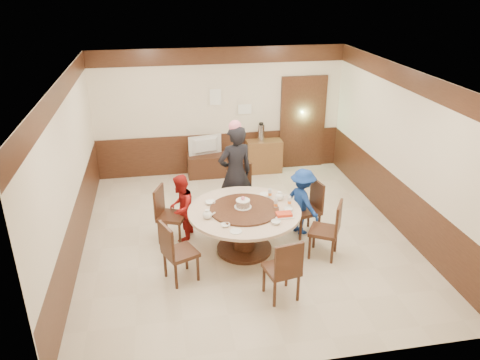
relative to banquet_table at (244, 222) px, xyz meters
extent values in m
plane|color=beige|center=(0.10, 0.46, -0.53)|extent=(6.00, 6.00, 0.00)
plane|color=white|center=(0.10, 0.46, 2.27)|extent=(6.00, 6.00, 0.00)
cube|color=beige|center=(0.10, 3.46, 0.87)|extent=(5.50, 0.04, 2.80)
cube|color=beige|center=(0.10, -2.54, 0.87)|extent=(5.50, 0.04, 2.80)
cube|color=beige|center=(-2.65, 0.46, 0.87)|extent=(0.04, 6.00, 2.80)
cube|color=beige|center=(2.85, 0.46, 0.87)|extent=(0.04, 6.00, 2.80)
cube|color=#3B1F12|center=(0.10, 0.46, -0.08)|extent=(5.50, 6.00, 0.90)
cube|color=#3B1F12|center=(0.10, 0.46, 2.09)|extent=(5.50, 6.00, 0.35)
cube|color=#3B1F12|center=(2.00, 3.41, 0.52)|extent=(1.05, 0.08, 2.18)
cube|color=#8EDC9B|center=(2.00, 3.43, 0.52)|extent=(0.88, 0.02, 2.05)
cylinder|color=#3B1F12|center=(0.00, 0.00, -0.50)|extent=(0.91, 0.91, 0.06)
cylinder|color=#3B1F12|center=(0.00, 0.00, -0.18)|extent=(0.36, 0.36, 0.65)
cylinder|color=beige|center=(0.00, 0.00, 0.19)|extent=(1.81, 1.81, 0.05)
cylinder|color=#3B1F12|center=(0.00, 0.00, 0.23)|extent=(1.11, 1.11, 0.03)
cube|color=#3B1F12|center=(1.15, 0.36, -0.08)|extent=(0.52, 0.52, 0.06)
cube|color=#3B1F12|center=(1.35, 0.40, 0.19)|extent=(0.12, 0.42, 0.50)
cube|color=#3B1F12|center=(1.15, 0.36, -0.32)|extent=(0.36, 0.36, 0.42)
cube|color=#3B1F12|center=(0.18, 1.21, -0.08)|extent=(0.47, 0.47, 0.06)
cube|color=#3B1F12|center=(0.19, 1.42, 0.19)|extent=(0.42, 0.07, 0.50)
cube|color=#3B1F12|center=(0.18, 1.21, -0.32)|extent=(0.36, 0.36, 0.42)
cube|color=#3B1F12|center=(-1.14, 0.55, -0.08)|extent=(0.57, 0.57, 0.06)
cube|color=#3B1F12|center=(-1.34, 0.62, 0.19)|extent=(0.19, 0.41, 0.50)
cube|color=#3B1F12|center=(-1.14, 0.55, -0.32)|extent=(0.36, 0.36, 0.42)
cube|color=#3B1F12|center=(-1.07, -0.61, -0.08)|extent=(0.58, 0.58, 0.06)
cube|color=#3B1F12|center=(-1.26, -0.69, 0.19)|extent=(0.21, 0.40, 0.50)
cube|color=#3B1F12|center=(-1.07, -0.61, -0.32)|extent=(0.36, 0.36, 0.42)
cube|color=#3B1F12|center=(0.29, -1.27, -0.08)|extent=(0.52, 0.52, 0.06)
cube|color=#3B1F12|center=(0.33, -1.48, 0.19)|extent=(0.42, 0.12, 0.50)
cube|color=#3B1F12|center=(0.29, -1.27, -0.32)|extent=(0.36, 0.36, 0.42)
cube|color=#3B1F12|center=(1.22, -0.37, -0.08)|extent=(0.60, 0.60, 0.06)
cube|color=#3B1F12|center=(1.41, -0.48, 0.19)|extent=(0.24, 0.38, 0.50)
cube|color=#3B1F12|center=(1.22, -0.37, -0.32)|extent=(0.36, 0.36, 0.42)
imported|color=black|center=(0.04, 1.12, 0.37)|extent=(0.75, 0.59, 1.81)
imported|color=#A61816|center=(-0.98, 0.58, 0.05)|extent=(0.60, 0.68, 1.17)
imported|color=navy|center=(1.10, 0.41, 0.06)|extent=(0.70, 0.88, 1.20)
cylinder|color=white|center=(-0.02, 0.05, 0.25)|extent=(0.28, 0.28, 0.01)
cylinder|color=gray|center=(-0.02, 0.05, 0.31)|extent=(0.22, 0.22, 0.10)
cylinder|color=white|center=(-0.02, 0.05, 0.37)|extent=(0.22, 0.22, 0.01)
sphere|color=pink|center=(-0.02, 0.05, 0.41)|extent=(0.06, 0.06, 0.06)
ellipsoid|color=white|center=(-0.61, -0.17, 0.28)|extent=(0.17, 0.15, 0.13)
ellipsoid|color=white|center=(0.64, 0.26, 0.28)|extent=(0.17, 0.15, 0.13)
imported|color=white|center=(-0.51, 0.32, 0.24)|extent=(0.16, 0.16, 0.04)
imported|color=white|center=(0.38, -0.52, 0.24)|extent=(0.15, 0.15, 0.05)
imported|color=white|center=(-0.38, -0.46, 0.23)|extent=(0.14, 0.14, 0.03)
imported|color=white|center=(0.68, -0.15, 0.24)|extent=(0.14, 0.14, 0.05)
cylinder|color=white|center=(-0.25, -0.65, 0.22)|extent=(0.18, 0.18, 0.01)
cylinder|color=white|center=(0.45, 0.50, 0.22)|extent=(0.18, 0.18, 0.01)
cube|color=white|center=(0.57, -0.32, 0.23)|extent=(0.30, 0.20, 0.02)
cube|color=red|center=(0.57, -0.32, 0.26)|extent=(0.24, 0.15, 0.04)
cylinder|color=silver|center=(0.50, -0.04, 0.30)|extent=(0.06, 0.06, 0.16)
cylinder|color=silver|center=(0.74, 0.01, 0.30)|extent=(0.06, 0.06, 0.16)
cylinder|color=silver|center=(0.50, 0.36, 0.30)|extent=(0.06, 0.06, 0.16)
cube|color=#3B1F12|center=(-0.26, 3.21, -0.28)|extent=(0.85, 0.45, 0.50)
imported|color=#939396|center=(-0.26, 3.21, 0.18)|extent=(0.76, 0.25, 0.44)
cube|color=brown|center=(1.06, 3.24, -0.16)|extent=(0.80, 0.40, 0.75)
cylinder|color=silver|center=(0.99, 3.24, 0.41)|extent=(0.15, 0.15, 0.38)
cube|color=white|center=(0.00, 3.41, 1.22)|extent=(0.25, 0.00, 0.35)
cube|color=white|center=(0.65, 3.41, 0.92)|extent=(0.30, 0.00, 0.22)
camera|label=1|loc=(-1.24, -6.51, 3.69)|focal=35.00mm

